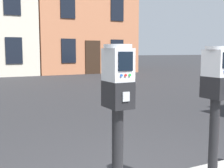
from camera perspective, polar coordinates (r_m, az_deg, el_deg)
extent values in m
cylinder|color=black|center=(2.31, 1.13, -15.47)|extent=(0.09, 0.09, 0.88)
cube|color=black|center=(2.16, 1.16, -2.10)|extent=(0.18, 0.25, 0.20)
cube|color=#A5A8AD|center=(2.05, 2.85, -2.57)|extent=(0.06, 0.01, 0.07)
cube|color=#B7BABF|center=(2.14, 1.17, 3.89)|extent=(0.18, 0.23, 0.25)
cube|color=black|center=(2.04, 2.78, 4.58)|extent=(0.12, 0.01, 0.14)
cylinder|color=blue|center=(2.02, 1.94, 1.75)|extent=(0.02, 0.01, 0.02)
cylinder|color=red|center=(2.04, 2.79, 1.79)|extent=(0.02, 0.01, 0.02)
cylinder|color=green|center=(2.06, 3.63, 1.83)|extent=(0.02, 0.01, 0.02)
cylinder|color=#B7BABF|center=(2.14, 1.18, 7.62)|extent=(0.22, 0.22, 0.03)
cylinder|color=black|center=(2.89, 19.81, -11.29)|extent=(0.09, 0.09, 0.87)
cube|color=black|center=(2.78, 20.25, -0.66)|extent=(0.18, 0.25, 0.20)
cube|color=#B7BABF|center=(2.76, 20.44, 3.97)|extent=(0.18, 0.23, 0.25)
cylinder|color=#B7BABF|center=(2.76, 20.56, 6.85)|extent=(0.22, 0.22, 0.03)
cube|color=black|center=(16.71, -19.17, 6.40)|extent=(0.90, 0.06, 1.47)
cube|color=black|center=(16.93, -19.53, 15.48)|extent=(0.90, 0.06, 1.47)
cube|color=black|center=(17.37, -8.75, 6.64)|extent=(0.90, 0.06, 1.46)
cube|color=black|center=(18.61, 1.05, 6.72)|extent=(0.90, 0.06, 1.46)
cube|color=black|center=(17.57, -8.91, 15.32)|extent=(0.90, 0.06, 1.46)
cube|color=black|center=(18.80, 1.07, 14.83)|extent=(0.90, 0.06, 1.46)
cube|color=black|center=(17.91, -3.87, 5.40)|extent=(1.00, 0.07, 2.10)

